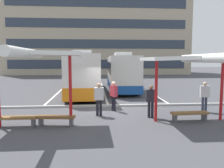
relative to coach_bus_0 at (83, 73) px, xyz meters
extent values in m
plane|color=#47474C|center=(1.89, -7.49, -1.71)|extent=(160.00, 160.00, 0.00)
cube|color=tan|center=(1.89, 30.03, 7.96)|extent=(37.21, 13.15, 19.34)
cube|color=#2D3847|center=(1.89, 23.42, 0.42)|extent=(34.23, 0.08, 1.70)
cube|color=#2D3847|center=(1.89, 23.42, 4.29)|extent=(34.23, 0.08, 1.70)
cube|color=#2D3847|center=(1.89, 23.42, 8.16)|extent=(34.23, 0.08, 1.70)
cube|color=#2D3847|center=(1.89, 23.42, 12.02)|extent=(34.23, 0.08, 1.70)
cube|color=silver|center=(0.00, 0.00, 0.10)|extent=(2.89, 12.43, 3.06)
cube|color=orange|center=(0.00, 0.00, -1.00)|extent=(2.93, 12.47, 0.86)
cube|color=black|center=(0.00, 0.00, 0.58)|extent=(2.89, 11.44, 1.00)
cube|color=black|center=(-0.22, 6.14, 0.47)|extent=(2.15, 0.16, 1.84)
cube|color=silver|center=(0.06, -1.54, 1.81)|extent=(1.55, 2.25, 0.36)
cylinder|color=black|center=(-1.29, 4.53, -1.21)|extent=(0.34, 1.01, 1.00)
cylinder|color=black|center=(0.96, 4.61, -1.21)|extent=(0.34, 1.01, 1.00)
cylinder|color=black|center=(-0.96, -4.61, -1.21)|extent=(0.34, 1.01, 1.00)
cylinder|color=black|center=(1.29, -4.53, -1.21)|extent=(0.34, 1.01, 1.00)
cube|color=silver|center=(3.71, 1.64, 0.06)|extent=(2.82, 10.55, 2.98)
cube|color=#194C9E|center=(3.71, 1.64, -1.09)|extent=(2.86, 10.59, 0.68)
cube|color=black|center=(3.71, 1.64, 0.51)|extent=(2.82, 9.72, 0.99)
cube|color=black|center=(3.90, 6.84, 0.42)|extent=(2.15, 0.16, 1.79)
cube|color=silver|center=(3.66, 0.33, 1.73)|extent=(1.54, 2.25, 0.36)
cylinder|color=black|center=(2.72, 5.31, -1.21)|extent=(0.34, 1.01, 1.00)
cylinder|color=black|center=(4.96, 5.23, -1.21)|extent=(0.34, 1.01, 1.00)
cylinder|color=black|center=(2.46, -1.96, -1.21)|extent=(0.34, 1.01, 1.00)
cylinder|color=black|center=(4.70, -2.04, -1.21)|extent=(0.34, 1.01, 1.00)
cube|color=white|center=(-2.21, 1.04, -1.70)|extent=(0.16, 14.00, 0.01)
cube|color=white|center=(1.89, 1.04, -1.70)|extent=(0.16, 14.00, 0.01)
cube|color=white|center=(6.00, 1.04, -1.70)|extent=(0.16, 14.00, 0.01)
cylinder|color=red|center=(-0.04, -10.44, -0.14)|extent=(0.14, 0.14, 3.13)
cube|color=white|center=(-1.59, -10.44, 1.50)|extent=(4.10, 2.53, 0.23)
cylinder|color=white|center=(-1.59, -11.55, 1.47)|extent=(0.36, 4.09, 0.36)
cube|color=brown|center=(-2.49, -10.46, -1.31)|extent=(1.92, 0.42, 0.10)
cube|color=#4C4C51|center=(-1.68, -10.46, -1.53)|extent=(0.12, 0.34, 0.35)
cube|color=brown|center=(-0.69, -10.48, -1.31)|extent=(1.70, 0.62, 0.10)
cube|color=#4C4C51|center=(-1.37, -10.40, -1.53)|extent=(0.16, 0.35, 0.35)
cube|color=#4C4C51|center=(-0.01, -10.57, -1.53)|extent=(0.16, 0.35, 0.35)
cylinder|color=red|center=(3.92, -10.11, -0.24)|extent=(0.14, 0.14, 2.94)
cylinder|color=red|center=(7.15, -10.11, -0.24)|extent=(0.14, 0.14, 2.94)
cube|color=white|center=(5.54, -10.11, 1.31)|extent=(4.24, 2.90, 0.27)
cylinder|color=white|center=(5.54, -11.41, 1.28)|extent=(0.36, 4.23, 0.36)
cube|color=brown|center=(5.54, -10.24, -1.31)|extent=(1.80, 0.50, 0.10)
cube|color=#4C4C51|center=(4.79, -10.27, -1.53)|extent=(0.14, 0.34, 0.35)
cube|color=#4C4C51|center=(6.28, -10.20, -1.53)|extent=(0.14, 0.34, 0.35)
cube|color=#ADADA8|center=(1.89, -6.54, -1.65)|extent=(44.00, 0.24, 0.12)
cylinder|color=#33384C|center=(7.12, -8.35, -1.28)|extent=(0.14, 0.14, 0.84)
cylinder|color=#33384C|center=(7.29, -8.38, -1.28)|extent=(0.14, 0.14, 0.84)
cube|color=silver|center=(7.20, -8.36, -0.55)|extent=(0.52, 0.30, 0.63)
sphere|color=beige|center=(7.20, -8.36, -0.12)|extent=(0.23, 0.23, 0.23)
cylinder|color=black|center=(1.34, -8.84, -1.28)|extent=(0.14, 0.14, 0.85)
cylinder|color=black|center=(1.17, -8.83, -1.28)|extent=(0.14, 0.14, 0.85)
cube|color=silver|center=(1.25, -8.83, -0.54)|extent=(0.50, 0.24, 0.64)
sphere|color=tan|center=(1.25, -8.83, -0.10)|extent=(0.23, 0.23, 0.23)
cylinder|color=black|center=(2.07, -7.67, -1.28)|extent=(0.14, 0.14, 0.84)
cylinder|color=black|center=(2.16, -7.82, -1.28)|extent=(0.14, 0.14, 0.84)
cube|color=#BF333F|center=(2.11, -7.75, -0.55)|extent=(0.43, 0.54, 0.63)
sphere|color=beige|center=(2.11, -7.75, -0.12)|extent=(0.23, 0.23, 0.23)
cylinder|color=black|center=(3.94, -9.40, -1.30)|extent=(0.14, 0.14, 0.82)
cylinder|color=black|center=(3.78, -9.38, -1.30)|extent=(0.14, 0.14, 0.82)
cube|color=#26262D|center=(3.86, -9.39, -0.58)|extent=(0.50, 0.28, 0.61)
sphere|color=#936B4C|center=(3.86, -9.39, -0.16)|extent=(0.22, 0.22, 0.22)
camera|label=1|loc=(1.00, -20.39, 1.20)|focal=36.06mm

